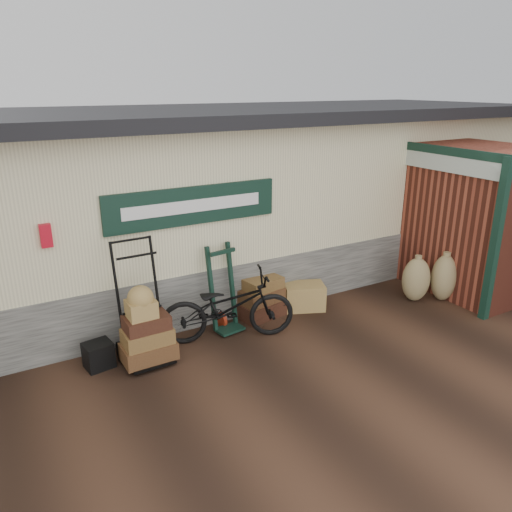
{
  "coord_description": "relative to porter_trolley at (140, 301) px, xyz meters",
  "views": [
    {
      "loc": [
        -2.97,
        -5.53,
        3.6
      ],
      "look_at": [
        0.69,
        0.9,
        1.04
      ],
      "focal_mm": 35.0,
      "sensor_mm": 36.0,
      "label": 1
    }
  ],
  "objects": [
    {
      "name": "ground",
      "position": [
        1.3,
        -0.52,
        -0.85
      ],
      "size": [
        80.0,
        80.0,
        0.0
      ],
      "primitive_type": "plane",
      "color": "black",
      "rests_on": "ground"
    },
    {
      "name": "station_building",
      "position": [
        1.3,
        2.21,
        0.76
      ],
      "size": [
        14.4,
        4.1,
        3.2
      ],
      "color": "#4C4C47",
      "rests_on": "ground"
    },
    {
      "name": "brick_outbuilding",
      "position": [
        6.0,
        0.67,
        0.45
      ],
      "size": [
        1.71,
        4.51,
        2.62
      ],
      "color": "maroon",
      "rests_on": "ground"
    },
    {
      "name": "porter_trolley",
      "position": [
        0.0,
        0.0,
        0.0
      ],
      "size": [
        0.87,
        0.66,
        1.71
      ],
      "primitive_type": null,
      "rotation": [
        0.0,
        0.0,
        0.02
      ],
      "color": "black",
      "rests_on": "ground"
    },
    {
      "name": "green_barrow",
      "position": [
        1.34,
        0.23,
        -0.18
      ],
      "size": [
        0.54,
        0.48,
        1.34
      ],
      "primitive_type": null,
      "rotation": [
        0.0,
        0.0,
        0.16
      ],
      "color": "black",
      "rests_on": "ground"
    },
    {
      "name": "suitcase_stack",
      "position": [
        2.06,
        0.33,
        -0.52
      ],
      "size": [
        0.82,
        0.59,
        0.67
      ],
      "primitive_type": null,
      "rotation": [
        0.0,
        0.0,
        0.17
      ],
      "color": "#381911",
      "rests_on": "ground"
    },
    {
      "name": "wicker_hamper",
      "position": [
        2.84,
        0.23,
        -0.64
      ],
      "size": [
        0.78,
        0.65,
        0.43
      ],
      "primitive_type": "cube",
      "rotation": [
        0.0,
        0.0,
        -0.39
      ],
      "color": "olive",
      "rests_on": "ground"
    },
    {
      "name": "black_trunk",
      "position": [
        -0.6,
        0.06,
        -0.68
      ],
      "size": [
        0.4,
        0.36,
        0.35
      ],
      "primitive_type": "cube",
      "rotation": [
        0.0,
        0.0,
        0.15
      ],
      "color": "black",
      "rests_on": "ground"
    },
    {
      "name": "bicycle",
      "position": [
        1.26,
        -0.09,
        -0.28
      ],
      "size": [
        1.25,
        2.09,
        1.15
      ],
      "primitive_type": "imported",
      "rotation": [
        0.0,
        0.0,
        1.27
      ],
      "color": "black",
      "rests_on": "ground"
    },
    {
      "name": "burlap_sack_left",
      "position": [
        4.71,
        -0.46,
        -0.46
      ],
      "size": [
        0.6,
        0.56,
        0.78
      ],
      "primitive_type": "ellipsoid",
      "rotation": [
        0.0,
        0.0,
        -0.36
      ],
      "color": "olive",
      "rests_on": "ground"
    },
    {
      "name": "burlap_sack_right",
      "position": [
        5.15,
        -0.68,
        -0.44
      ],
      "size": [
        0.65,
        0.6,
        0.83
      ],
      "primitive_type": "ellipsoid",
      "rotation": [
        0.0,
        0.0,
        0.41
      ],
      "color": "olive",
      "rests_on": "ground"
    }
  ]
}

